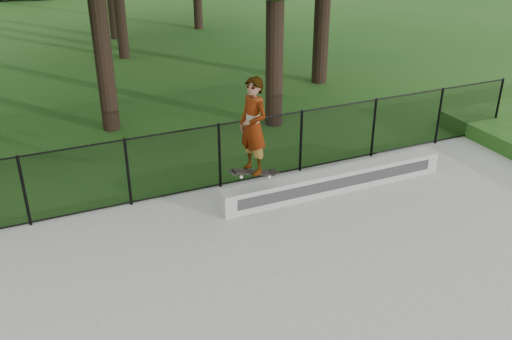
# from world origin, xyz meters

# --- Properties ---
(grind_ledge) EXTENTS (5.27, 0.40, 0.49)m
(grind_ledge) POSITION_xyz_m (2.21, 4.70, 0.30)
(grind_ledge) COLOR #A4A49F
(grind_ledge) RESTS_ON concrete_slab
(skater_airborne) EXTENTS (0.82, 0.79, 2.08)m
(skater_airborne) POSITION_xyz_m (0.18, 4.49, 1.96)
(skater_airborne) COLOR black
(skater_airborne) RESTS_ON ground
(chainlink_fence) EXTENTS (16.06, 0.06, 1.50)m
(chainlink_fence) POSITION_xyz_m (0.00, 5.90, 0.81)
(chainlink_fence) COLOR black
(chainlink_fence) RESTS_ON concrete_slab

